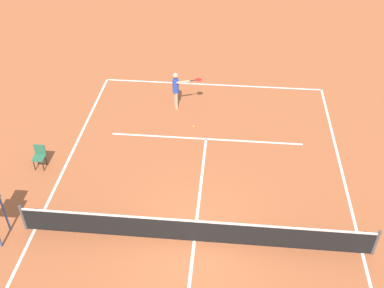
% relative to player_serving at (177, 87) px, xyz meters
% --- Properties ---
extents(ground_plane, '(60.00, 60.00, 0.00)m').
position_rel_player_serving_xyz_m(ground_plane, '(-1.51, 7.88, -1.10)').
color(ground_plane, '#AD5933').
extents(court_lines, '(10.91, 20.40, 0.01)m').
position_rel_player_serving_xyz_m(court_lines, '(-1.51, 7.88, -1.09)').
color(court_lines, white).
rests_on(court_lines, ground).
extents(tennis_net, '(11.51, 0.10, 1.07)m').
position_rel_player_serving_xyz_m(tennis_net, '(-1.51, 7.88, -0.60)').
color(tennis_net, '#4C4C51').
rests_on(tennis_net, ground).
extents(player_serving, '(1.35, 0.60, 1.83)m').
position_rel_player_serving_xyz_m(player_serving, '(0.00, 0.00, 0.00)').
color(player_serving, '#D8A884').
rests_on(player_serving, ground).
extents(tennis_ball, '(0.07, 0.07, 0.07)m').
position_rel_player_serving_xyz_m(tennis_ball, '(-0.89, 1.47, -1.06)').
color(tennis_ball, '#CCE033').
rests_on(tennis_ball, ground).
extents(courtside_chair_mid, '(0.44, 0.46, 0.95)m').
position_rel_player_serving_xyz_m(courtside_chair_mid, '(4.81, 4.67, -0.56)').
color(courtside_chair_mid, '#262626').
rests_on(courtside_chair_mid, ground).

